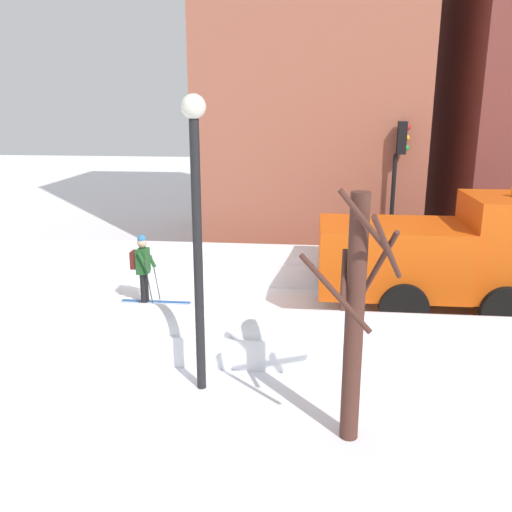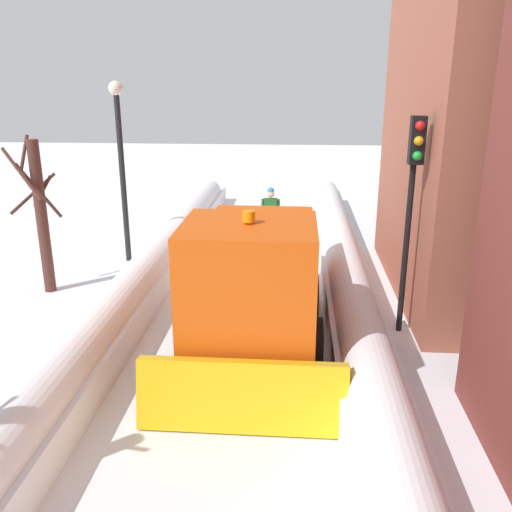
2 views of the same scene
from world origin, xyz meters
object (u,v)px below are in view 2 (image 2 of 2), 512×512
plow_truck (256,277)px  traffic_light_pole (413,186)px  bare_tree_near (41,214)px  street_lamp (121,150)px  skier (271,212)px

plow_truck → traffic_light_pole: bearing=-164.8°
plow_truck → bare_tree_near: (5.45, -2.57, 0.53)m
street_lamp → bare_tree_near: street_lamp is taller
street_lamp → bare_tree_near: bearing=63.6°
plow_truck → skier: plow_truck is taller
plow_truck → bare_tree_near: bearing=-25.2°
plow_truck → traffic_light_pole: 3.53m
traffic_light_pole → skier: bearing=-65.0°
traffic_light_pole → bare_tree_near: (8.46, -1.75, -1.13)m
skier → traffic_light_pole: 7.60m
plow_truck → street_lamp: street_lamp is taller
plow_truck → traffic_light_pole: size_ratio=1.34×
skier → bare_tree_near: 7.32m
street_lamp → bare_tree_near: 3.11m
traffic_light_pole → bare_tree_near: traffic_light_pole is taller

